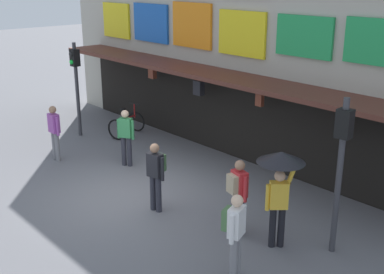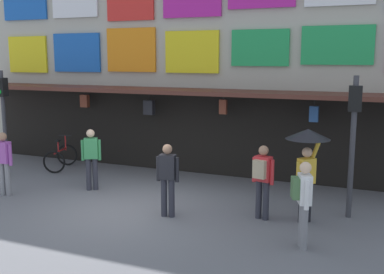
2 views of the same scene
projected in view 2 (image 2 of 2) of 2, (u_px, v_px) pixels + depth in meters
The scene contains 11 objects.
ground_plane at pixel (127, 210), 11.08m from camera, with size 80.00×80.00×0.00m, color slate.
shopfront at pixel (199, 45), 14.55m from camera, with size 18.00×2.60×8.00m.
traffic_light_near at pixel (3, 106), 14.06m from camera, with size 0.29×0.33×3.20m.
traffic_light_far at pixel (354, 124), 10.21m from camera, with size 0.30×0.34×3.20m.
bicycle_parked at pixel (61, 157), 15.03m from camera, with size 1.03×1.32×1.05m.
pedestrian_in_white at pixel (303, 198), 8.70m from camera, with size 0.44×0.50×1.68m.
pedestrian_in_black at pixel (168, 174), 10.46m from camera, with size 0.52×0.40×1.68m.
pedestrian_in_red at pixel (4, 160), 12.06m from camera, with size 0.53×0.22×1.68m.
pedestrian_in_purple at pixel (91, 156), 12.57m from camera, with size 0.47×0.37×1.68m.
pedestrian_with_umbrella at pixel (307, 149), 9.97m from camera, with size 0.96×0.96×2.08m.
pedestrian_in_blue at pixel (262, 177), 10.26m from camera, with size 0.52×0.41×1.68m.
Camera 2 is at (5.55, -9.19, 3.59)m, focal length 43.43 mm.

